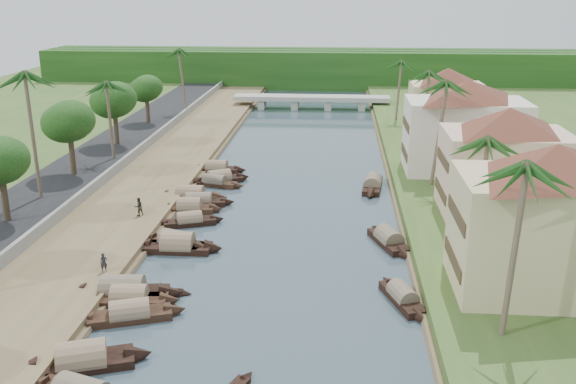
# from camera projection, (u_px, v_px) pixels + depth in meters

# --- Properties ---
(ground) EXTENTS (220.00, 220.00, 0.00)m
(ground) POSITION_uv_depth(u_px,v_px,m) (269.00, 282.00, 47.86)
(ground) COLOR #374953
(ground) RESTS_ON ground
(left_bank) EXTENTS (10.00, 180.00, 0.80)m
(left_bank) POSITION_uv_depth(u_px,v_px,m) (139.00, 191.00, 67.94)
(left_bank) COLOR brown
(left_bank) RESTS_ON ground
(right_bank) EXTENTS (16.00, 180.00, 1.20)m
(right_bank) POSITION_uv_depth(u_px,v_px,m) (475.00, 197.00, 65.25)
(right_bank) COLOR #325220
(right_bank) RESTS_ON ground
(road) EXTENTS (8.00, 180.00, 1.40)m
(road) POSITION_uv_depth(u_px,v_px,m) (61.00, 187.00, 68.48)
(road) COLOR black
(road) RESTS_ON ground
(retaining_wall) EXTENTS (0.40, 180.00, 1.10)m
(retaining_wall) POSITION_uv_depth(u_px,v_px,m) (100.00, 182.00, 67.96)
(retaining_wall) COLOR gray
(retaining_wall) RESTS_ON left_bank
(treeline) EXTENTS (120.00, 14.00, 8.00)m
(treeline) POSITION_uv_depth(u_px,v_px,m) (317.00, 68.00, 141.63)
(treeline) COLOR #143C10
(treeline) RESTS_ON ground
(bridge) EXTENTS (28.00, 4.00, 2.40)m
(bridge) POSITION_uv_depth(u_px,v_px,m) (312.00, 100.00, 115.72)
(bridge) COLOR #9E9E94
(bridge) RESTS_ON ground
(building_near) EXTENTS (14.85, 14.85, 10.20)m
(building_near) POSITION_uv_depth(u_px,v_px,m) (549.00, 218.00, 42.60)
(building_near) COLOR beige
(building_near) RESTS_ON right_bank
(building_mid) EXTENTS (14.11, 14.11, 9.70)m
(building_mid) POSITION_uv_depth(u_px,v_px,m) (505.00, 160.00, 57.79)
(building_mid) COLOR beige
(building_mid) RESTS_ON right_bank
(building_far) EXTENTS (15.59, 15.59, 10.20)m
(building_far) POSITION_uv_depth(u_px,v_px,m) (466.00, 126.00, 71.09)
(building_far) COLOR beige
(building_far) RESTS_ON right_bank
(building_distant) EXTENTS (12.62, 12.62, 9.20)m
(building_distant) POSITION_uv_depth(u_px,v_px,m) (446.00, 100.00, 90.16)
(building_distant) COLOR beige
(building_distant) RESTS_ON right_bank
(sampan_1) EXTENTS (8.33, 4.54, 2.41)m
(sampan_1) POSITION_uv_depth(u_px,v_px,m) (82.00, 361.00, 36.96)
(sampan_1) COLOR black
(sampan_1) RESTS_ON ground
(sampan_2) EXTENTS (7.68, 3.96, 2.03)m
(sampan_2) POSITION_uv_depth(u_px,v_px,m) (130.00, 314.00, 42.25)
(sampan_2) COLOR black
(sampan_2) RESTS_ON ground
(sampan_3) EXTENTS (8.96, 2.49, 2.36)m
(sampan_3) POSITION_uv_depth(u_px,v_px,m) (123.00, 291.00, 45.45)
(sampan_3) COLOR black
(sampan_3) RESTS_ON ground
(sampan_4) EXTENTS (7.28, 2.14, 2.07)m
(sampan_4) POSITION_uv_depth(u_px,v_px,m) (130.00, 299.00, 44.33)
(sampan_4) COLOR black
(sampan_4) RESTS_ON ground
(sampan_5) EXTENTS (7.76, 2.23, 2.45)m
(sampan_5) POSITION_uv_depth(u_px,v_px,m) (178.00, 246.00, 53.38)
(sampan_5) COLOR black
(sampan_5) RESTS_ON ground
(sampan_6) EXTENTS (7.31, 4.02, 2.16)m
(sampan_6) POSITION_uv_depth(u_px,v_px,m) (175.00, 243.00, 54.12)
(sampan_6) COLOR black
(sampan_6) RESTS_ON ground
(sampan_7) EXTENTS (6.70, 3.60, 1.83)m
(sampan_7) POSITION_uv_depth(u_px,v_px,m) (190.00, 221.00, 59.19)
(sampan_7) COLOR black
(sampan_7) RESTS_ON ground
(sampan_8) EXTENTS (6.77, 2.01, 2.10)m
(sampan_8) POSITION_uv_depth(u_px,v_px,m) (190.00, 208.00, 62.71)
(sampan_8) COLOR black
(sampan_8) RESTS_ON ground
(sampan_9) EXTENTS (7.54, 2.34, 1.92)m
(sampan_9) POSITION_uv_depth(u_px,v_px,m) (199.00, 202.00, 64.57)
(sampan_9) COLOR black
(sampan_9) RESTS_ON ground
(sampan_10) EXTENTS (8.17, 2.16, 2.23)m
(sampan_10) POSITION_uv_depth(u_px,v_px,m) (190.00, 196.00, 66.37)
(sampan_10) COLOR black
(sampan_10) RESTS_ON ground
(sampan_11) EXTENTS (7.25, 4.82, 2.12)m
(sampan_11) POSITION_uv_depth(u_px,v_px,m) (219.00, 179.00, 72.14)
(sampan_11) COLOR black
(sampan_11) RESTS_ON ground
(sampan_12) EXTENTS (7.26, 3.05, 1.77)m
(sampan_12) POSITION_uv_depth(u_px,v_px,m) (214.00, 183.00, 70.91)
(sampan_12) COLOR black
(sampan_12) RESTS_ON ground
(sampan_13) EXTENTS (7.39, 1.93, 2.04)m
(sampan_13) POSITION_uv_depth(u_px,v_px,m) (217.00, 169.00, 76.37)
(sampan_13) COLOR black
(sampan_13) RESTS_ON ground
(sampan_14) EXTENTS (3.61, 7.20, 1.80)m
(sampan_14) POSITION_uv_depth(u_px,v_px,m) (403.00, 297.00, 44.62)
(sampan_14) COLOR black
(sampan_14) RESTS_ON ground
(sampan_15) EXTENTS (4.12, 7.75, 2.08)m
(sampan_15) POSITION_uv_depth(u_px,v_px,m) (389.00, 240.00, 54.74)
(sampan_15) COLOR black
(sampan_15) RESTS_ON ground
(sampan_16) EXTENTS (2.69, 9.14, 2.20)m
(sampan_16) POSITION_uv_depth(u_px,v_px,m) (373.00, 184.00, 70.20)
(sampan_16) COLOR black
(sampan_16) RESTS_ON ground
(canoe_1) EXTENTS (5.51, 0.98, 0.89)m
(canoe_1) POSITION_uv_depth(u_px,v_px,m) (155.00, 292.00, 46.01)
(canoe_1) COLOR black
(canoe_1) RESTS_ON ground
(canoe_2) EXTENTS (4.75, 0.75, 0.69)m
(canoe_2) POSITION_uv_depth(u_px,v_px,m) (200.00, 205.00, 64.50)
(canoe_2) COLOR black
(canoe_2) RESTS_ON ground
(palm_0) EXTENTS (3.20, 3.20, 12.01)m
(palm_0) POSITION_uv_depth(u_px,v_px,m) (522.00, 170.00, 35.20)
(palm_0) COLOR brown
(palm_0) RESTS_ON ground
(palm_1) EXTENTS (3.20, 3.20, 10.47)m
(palm_1) POSITION_uv_depth(u_px,v_px,m) (487.00, 142.00, 47.98)
(palm_1) COLOR brown
(palm_1) RESTS_ON ground
(palm_2) EXTENTS (3.20, 3.20, 12.28)m
(palm_2) POSITION_uv_depth(u_px,v_px,m) (440.00, 85.00, 64.33)
(palm_2) COLOR brown
(palm_2) RESTS_ON ground
(palm_3) EXTENTS (3.20, 3.20, 11.17)m
(palm_3) POSITION_uv_depth(u_px,v_px,m) (428.00, 74.00, 80.73)
(palm_3) COLOR brown
(palm_3) RESTS_ON ground
(palm_5) EXTENTS (3.20, 3.20, 13.55)m
(palm_5) POSITION_uv_depth(u_px,v_px,m) (26.00, 77.00, 59.19)
(palm_5) COLOR brown
(palm_5) RESTS_ON ground
(palm_6) EXTENTS (3.20, 3.20, 10.55)m
(palm_6) POSITION_uv_depth(u_px,v_px,m) (107.00, 85.00, 74.52)
(palm_6) COLOR brown
(palm_6) RESTS_ON ground
(palm_7) EXTENTS (3.20, 3.20, 10.52)m
(palm_7) POSITION_uv_depth(u_px,v_px,m) (399.00, 63.00, 97.91)
(palm_7) COLOR brown
(palm_7) RESTS_ON ground
(palm_8) EXTENTS (3.20, 3.20, 11.50)m
(palm_8) POSITION_uv_depth(u_px,v_px,m) (183.00, 52.00, 103.66)
(palm_8) COLOR brown
(palm_8) RESTS_ON ground
(tree_2) EXTENTS (4.79, 4.79, 7.39)m
(tree_2) POSITION_uv_depth(u_px,v_px,m) (0.00, 162.00, 54.91)
(tree_2) COLOR #4E3F2C
(tree_2) RESTS_ON ground
(tree_3) EXTENTS (5.20, 5.20, 8.00)m
(tree_3) POSITION_uv_depth(u_px,v_px,m) (69.00, 122.00, 68.84)
(tree_3) COLOR #4E3F2C
(tree_3) RESTS_ON ground
(tree_4) EXTENTS (5.39, 5.39, 8.00)m
(tree_4) POSITION_uv_depth(u_px,v_px,m) (114.00, 101.00, 82.48)
(tree_4) COLOR #4E3F2C
(tree_4) RESTS_ON ground
(tree_5) EXTENTS (4.51, 4.51, 6.98)m
(tree_5) POSITION_uv_depth(u_px,v_px,m) (146.00, 89.00, 96.26)
(tree_5) COLOR #4E3F2C
(tree_5) RESTS_ON ground
(tree_6) EXTENTS (4.78, 4.78, 6.69)m
(tree_6) POSITION_uv_depth(u_px,v_px,m) (510.00, 130.00, 71.15)
(tree_6) COLOR #4E3F2C
(tree_6) RESTS_ON ground
(person_near) EXTENTS (0.62, 0.54, 1.44)m
(person_near) POSITION_uv_depth(u_px,v_px,m) (104.00, 262.00, 47.53)
(person_near) COLOR #222328
(person_near) RESTS_ON left_bank
(person_far) EXTENTS (1.06, 1.04, 1.72)m
(person_far) POSITION_uv_depth(u_px,v_px,m) (139.00, 207.00, 59.24)
(person_far) COLOR #2D2D1F
(person_far) RESTS_ON left_bank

